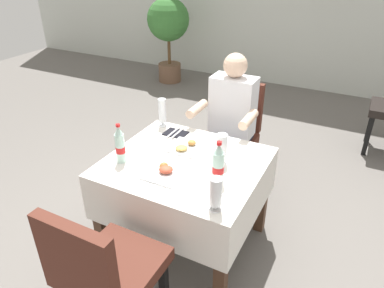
{
  "coord_description": "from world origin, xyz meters",
  "views": [
    {
      "loc": [
        1.0,
        -1.7,
        1.98
      ],
      "look_at": [
        0.04,
        0.16,
        0.81
      ],
      "focal_mm": 33.32,
      "sensor_mm": 36.0,
      "label": 1
    }
  ],
  "objects_px": {
    "cola_bottle_secondary": "(218,165)",
    "potted_plant_corner": "(168,26)",
    "plate_near_camera": "(165,172)",
    "main_dining_table": "(185,182)",
    "napkin_cutlery_set": "(176,133)",
    "chair_near_camera_side": "(105,270)",
    "seated_diner_far": "(230,121)",
    "cola_bottle_primary": "(120,145)",
    "beer_glass_left": "(222,149)",
    "beer_glass_right": "(216,194)",
    "plate_far_diner": "(186,147)",
    "chair_far_diner_seat": "(231,132)",
    "beer_glass_middle": "(162,112)"
  },
  "relations": [
    {
      "from": "beer_glass_middle",
      "to": "chair_far_diner_seat",
      "type": "bearing_deg",
      "value": 48.28
    },
    {
      "from": "potted_plant_corner",
      "to": "napkin_cutlery_set",
      "type": "bearing_deg",
      "value": -58.53
    },
    {
      "from": "plate_near_camera",
      "to": "cola_bottle_primary",
      "type": "height_order",
      "value": "cola_bottle_primary"
    },
    {
      "from": "chair_far_diner_seat",
      "to": "chair_near_camera_side",
      "type": "xyz_separation_m",
      "value": [
        -0.0,
        -1.7,
        0.0
      ]
    },
    {
      "from": "cola_bottle_secondary",
      "to": "seated_diner_far",
      "type": "bearing_deg",
      "value": 107.31
    },
    {
      "from": "chair_far_diner_seat",
      "to": "beer_glass_right",
      "type": "bearing_deg",
      "value": -72.62
    },
    {
      "from": "beer_glass_left",
      "to": "cola_bottle_secondary",
      "type": "distance_m",
      "value": 0.22
    },
    {
      "from": "cola_bottle_primary",
      "to": "main_dining_table",
      "type": "bearing_deg",
      "value": 27.59
    },
    {
      "from": "beer_glass_left",
      "to": "beer_glass_right",
      "type": "xyz_separation_m",
      "value": [
        0.16,
        -0.45,
        -0.01
      ]
    },
    {
      "from": "cola_bottle_primary",
      "to": "plate_near_camera",
      "type": "bearing_deg",
      "value": 0.19
    },
    {
      "from": "chair_near_camera_side",
      "to": "seated_diner_far",
      "type": "xyz_separation_m",
      "value": [
        0.02,
        1.59,
        0.16
      ]
    },
    {
      "from": "seated_diner_far",
      "to": "beer_glass_left",
      "type": "height_order",
      "value": "seated_diner_far"
    },
    {
      "from": "plate_far_diner",
      "to": "chair_near_camera_side",
      "type": "bearing_deg",
      "value": -85.7
    },
    {
      "from": "beer_glass_right",
      "to": "chair_near_camera_side",
      "type": "bearing_deg",
      "value": -127.76
    },
    {
      "from": "cola_bottle_secondary",
      "to": "napkin_cutlery_set",
      "type": "bearing_deg",
      "value": 141.12
    },
    {
      "from": "plate_near_camera",
      "to": "beer_glass_left",
      "type": "height_order",
      "value": "beer_glass_left"
    },
    {
      "from": "chair_far_diner_seat",
      "to": "plate_far_diner",
      "type": "distance_m",
      "value": 0.73
    },
    {
      "from": "chair_far_diner_seat",
      "to": "plate_far_diner",
      "type": "height_order",
      "value": "chair_far_diner_seat"
    },
    {
      "from": "plate_near_camera",
      "to": "main_dining_table",
      "type": "bearing_deg",
      "value": 78.41
    },
    {
      "from": "cola_bottle_secondary",
      "to": "potted_plant_corner",
      "type": "height_order",
      "value": "potted_plant_corner"
    },
    {
      "from": "seated_diner_far",
      "to": "chair_near_camera_side",
      "type": "bearing_deg",
      "value": -90.7
    },
    {
      "from": "main_dining_table",
      "to": "chair_near_camera_side",
      "type": "distance_m",
      "value": 0.85
    },
    {
      "from": "cola_bottle_primary",
      "to": "cola_bottle_secondary",
      "type": "bearing_deg",
      "value": 6.4
    },
    {
      "from": "beer_glass_middle",
      "to": "beer_glass_right",
      "type": "xyz_separation_m",
      "value": [
        0.79,
        -0.75,
        -0.01
      ]
    },
    {
      "from": "plate_near_camera",
      "to": "beer_glass_middle",
      "type": "bearing_deg",
      "value": 122.44
    },
    {
      "from": "plate_far_diner",
      "to": "cola_bottle_primary",
      "type": "bearing_deg",
      "value": -130.9
    },
    {
      "from": "plate_far_diner",
      "to": "beer_glass_right",
      "type": "bearing_deg",
      "value": -48.29
    },
    {
      "from": "beer_glass_right",
      "to": "seated_diner_far",
      "type": "bearing_deg",
      "value": 108.07
    },
    {
      "from": "beer_glass_middle",
      "to": "potted_plant_corner",
      "type": "height_order",
      "value": "potted_plant_corner"
    },
    {
      "from": "chair_near_camera_side",
      "to": "beer_glass_middle",
      "type": "height_order",
      "value": "chair_near_camera_side"
    },
    {
      "from": "cola_bottle_secondary",
      "to": "napkin_cutlery_set",
      "type": "relative_size",
      "value": 1.46
    },
    {
      "from": "chair_near_camera_side",
      "to": "cola_bottle_secondary",
      "type": "bearing_deg",
      "value": 68.47
    },
    {
      "from": "main_dining_table",
      "to": "seated_diner_far",
      "type": "xyz_separation_m",
      "value": [
        0.02,
        0.74,
        0.16
      ]
    },
    {
      "from": "beer_glass_middle",
      "to": "cola_bottle_secondary",
      "type": "distance_m",
      "value": 0.86
    },
    {
      "from": "chair_near_camera_side",
      "to": "seated_diner_far",
      "type": "bearing_deg",
      "value": 89.3
    },
    {
      "from": "main_dining_table",
      "to": "beer_glass_middle",
      "type": "relative_size",
      "value": 4.5
    },
    {
      "from": "potted_plant_corner",
      "to": "chair_far_diner_seat",
      "type": "bearing_deg",
      "value": -49.18
    },
    {
      "from": "plate_near_camera",
      "to": "beer_glass_left",
      "type": "relative_size",
      "value": 1.07
    },
    {
      "from": "main_dining_table",
      "to": "chair_far_diner_seat",
      "type": "relative_size",
      "value": 1.04
    },
    {
      "from": "beer_glass_left",
      "to": "napkin_cutlery_set",
      "type": "distance_m",
      "value": 0.53
    },
    {
      "from": "seated_diner_far",
      "to": "cola_bottle_primary",
      "type": "distance_m",
      "value": 1.02
    },
    {
      "from": "plate_far_diner",
      "to": "potted_plant_corner",
      "type": "relative_size",
      "value": 0.17
    },
    {
      "from": "seated_diner_far",
      "to": "napkin_cutlery_set",
      "type": "height_order",
      "value": "seated_diner_far"
    },
    {
      "from": "seated_diner_far",
      "to": "napkin_cutlery_set",
      "type": "distance_m",
      "value": 0.51
    },
    {
      "from": "main_dining_table",
      "to": "potted_plant_corner",
      "type": "xyz_separation_m",
      "value": [
        -1.98,
        3.14,
        0.32
      ]
    },
    {
      "from": "plate_near_camera",
      "to": "beer_glass_right",
      "type": "distance_m",
      "value": 0.46
    },
    {
      "from": "main_dining_table",
      "to": "seated_diner_far",
      "type": "distance_m",
      "value": 0.76
    },
    {
      "from": "beer_glass_left",
      "to": "cola_bottle_primary",
      "type": "bearing_deg",
      "value": -154.53
    },
    {
      "from": "plate_near_camera",
      "to": "beer_glass_left",
      "type": "bearing_deg",
      "value": 47.17
    },
    {
      "from": "chair_near_camera_side",
      "to": "napkin_cutlery_set",
      "type": "height_order",
      "value": "chair_near_camera_side"
    }
  ]
}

